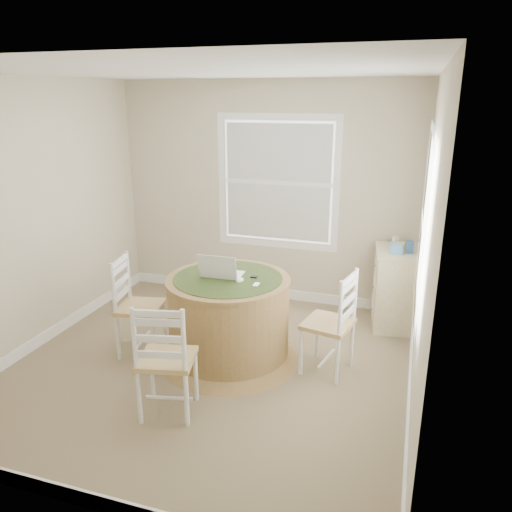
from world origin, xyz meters
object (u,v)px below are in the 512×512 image
(round_table, at_px, (229,316))
(chair_left, at_px, (140,307))
(chair_right, at_px, (328,323))
(chair_near, at_px, (167,358))
(laptop, at_px, (222,273))
(corner_chest, at_px, (396,288))

(round_table, bearing_deg, chair_left, -174.22)
(chair_right, bearing_deg, chair_near, -35.03)
(round_table, distance_m, chair_left, 0.87)
(chair_left, relative_size, chair_right, 1.00)
(chair_left, height_order, laptop, laptop)
(laptop, bearing_deg, chair_right, 179.38)
(chair_near, bearing_deg, chair_right, -149.92)
(round_table, bearing_deg, laptop, 154.73)
(chair_near, bearing_deg, chair_left, -61.84)
(chair_near, relative_size, corner_chest, 1.10)
(chair_left, height_order, chair_right, same)
(chair_left, relative_size, laptop, 2.56)
(chair_right, relative_size, laptop, 2.56)
(round_table, height_order, laptop, laptop)
(chair_right, relative_size, corner_chest, 1.10)
(laptop, bearing_deg, chair_near, 82.83)
(chair_right, xyz_separation_m, laptop, (-1.00, -0.03, 0.38))
(chair_left, xyz_separation_m, chair_right, (1.79, 0.19, 0.00))
(round_table, height_order, chair_right, chair_right)
(chair_near, relative_size, chair_right, 1.00)
(chair_near, distance_m, corner_chest, 2.72)
(corner_chest, bearing_deg, laptop, -148.44)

